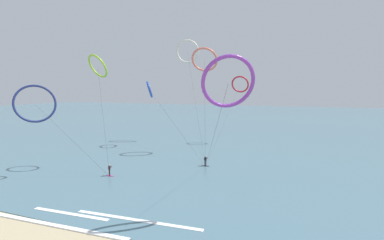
{
  "coord_description": "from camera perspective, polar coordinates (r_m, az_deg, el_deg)",
  "views": [
    {
      "loc": [
        13.02,
        -11.78,
        12.44
      ],
      "look_at": [
        0.0,
        22.24,
        8.51
      ],
      "focal_mm": 26.61,
      "sensor_mm": 36.0,
      "label": 1
    }
  ],
  "objects": [
    {
      "name": "wave_crest_far",
      "position": [
        29.07,
        -10.99,
        -19.17
      ],
      "size": [
        13.12,
        1.22,
        0.12
      ],
      "primitive_type": "cube",
      "rotation": [
        0.0,
        0.0,
        0.06
      ],
      "color": "white",
      "rests_on": "ground"
    },
    {
      "name": "surfer_charcoal",
      "position": [
        46.52,
        2.71,
        -8.31
      ],
      "size": [
        1.4,
        0.72,
        1.7
      ],
      "rotation": [
        0.0,
        0.0,
        2.5
      ],
      "color": "black",
      "rests_on": "ground"
    },
    {
      "name": "wave_crest_mid",
      "position": [
        32.22,
        -23.23,
        -16.96
      ],
      "size": [
        8.85,
        0.91,
        0.12
      ],
      "primitive_type": "cube",
      "rotation": [
        0.0,
        0.0,
        0.05
      ],
      "color": "white",
      "rests_on": "ground"
    },
    {
      "name": "kite_navy",
      "position": [
        44.9,
        -28.94,
        2.91
      ],
      "size": [
        11.47,
        6.66,
        13.15
      ],
      "rotation": [
        0.0,
        0.0,
        0.91
      ],
      "color": "navy",
      "rests_on": "ground"
    },
    {
      "name": "sea_water",
      "position": [
        120.37,
        14.62,
        0.04
      ],
      "size": [
        400.0,
        200.0,
        0.08
      ],
      "primitive_type": "cube",
      "color": "slate",
      "rests_on": "ground"
    },
    {
      "name": "surfer_magenta",
      "position": [
        43.02,
        -16.22,
        -9.77
      ],
      "size": [
        1.4,
        0.72,
        1.7
      ],
      "rotation": [
        0.0,
        0.0,
        2.48
      ],
      "color": "#CC288E",
      "rests_on": "ground"
    },
    {
      "name": "kite_cobalt",
      "position": [
        63.04,
        -8.51,
        6.05
      ],
      "size": [
        18.52,
        14.12,
        14.27
      ],
      "rotation": [
        0.0,
        0.0,
        2.13
      ],
      "color": "#2647B7",
      "rests_on": "ground"
    },
    {
      "name": "kite_violet",
      "position": [
        26.12,
        7.28,
        7.58
      ],
      "size": [
        10.54,
        19.53,
        15.57
      ],
      "rotation": [
        0.0,
        0.0,
        3.66
      ],
      "color": "purple",
      "rests_on": "ground"
    },
    {
      "name": "kite_crimson",
      "position": [
        66.46,
        9.62,
        7.06
      ],
      "size": [
        4.09,
        23.36,
        15.55
      ],
      "rotation": [
        0.0,
        0.0,
        3.11
      ],
      "color": "red",
      "rests_on": "ground"
    },
    {
      "name": "kite_lime",
      "position": [
        47.76,
        -18.38,
        10.2
      ],
      "size": [
        7.11,
        5.95,
        17.92
      ],
      "rotation": [
        0.0,
        0.0,
        2.8
      ],
      "color": "#8CC62D",
      "rests_on": "ground"
    },
    {
      "name": "kite_coral",
      "position": [
        56.06,
        2.52,
        11.98
      ],
      "size": [
        6.36,
        11.97,
        20.43
      ],
      "rotation": [
        0.0,
        0.0,
        3.24
      ],
      "color": "#EA7260",
      "rests_on": "ground"
    },
    {
      "name": "wave_crest_near",
      "position": [
        31.06,
        -27.11,
        -18.04
      ],
      "size": [
        17.46,
        1.1,
        0.12
      ],
      "primitive_type": "cube",
      "rotation": [
        0.0,
        0.0,
        0.03
      ],
      "color": "white",
      "rests_on": "ground"
    },
    {
      "name": "kite_ivory",
      "position": [
        69.89,
        -0.88,
        13.57
      ],
      "size": [
        14.55,
        22.47,
        24.27
      ],
      "rotation": [
        0.0,
        0.0,
        3.28
      ],
      "color": "silver",
      "rests_on": "ground"
    }
  ]
}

